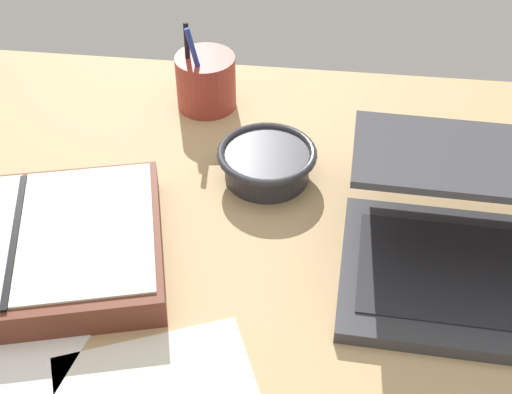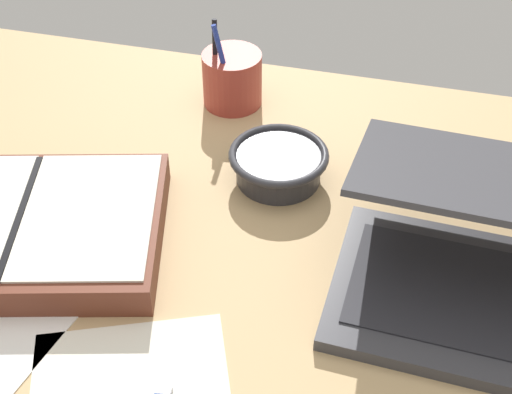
# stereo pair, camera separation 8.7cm
# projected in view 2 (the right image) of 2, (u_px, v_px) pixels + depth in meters

# --- Properties ---
(desk_top) EXTENTS (1.40, 1.00, 0.02)m
(desk_top) POSITION_uv_depth(u_px,v_px,m) (207.00, 281.00, 0.88)
(desk_top) COLOR tan
(desk_top) RESTS_ON ground
(laptop) EXTENTS (0.36, 0.32, 0.16)m
(laptop) POSITION_uv_depth(u_px,v_px,m) (491.00, 261.00, 0.82)
(laptop) COLOR #38383D
(laptop) RESTS_ON desk_top
(bowl) EXTENTS (0.14, 0.14, 0.05)m
(bowl) POSITION_uv_depth(u_px,v_px,m) (279.00, 164.00, 0.99)
(bowl) COLOR #2D2D33
(bowl) RESTS_ON desk_top
(pen_cup) EXTENTS (0.09, 0.09, 0.15)m
(pen_cup) POSITION_uv_depth(u_px,v_px,m) (232.00, 79.00, 1.12)
(pen_cup) COLOR #9E382D
(pen_cup) RESTS_ON desk_top
(planner) EXTENTS (0.40, 0.33, 0.05)m
(planner) POSITION_uv_depth(u_px,v_px,m) (25.00, 226.00, 0.90)
(planner) COLOR brown
(planner) RESTS_ON desk_top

